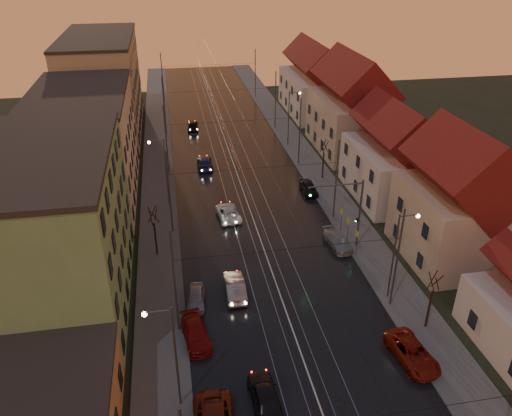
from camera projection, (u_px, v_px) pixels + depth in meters
ground at (321, 410)px, 31.86m from camera, size 160.00×160.00×0.00m
road at (234, 166)px, 66.56m from camera, size 16.00×120.00×0.04m
sidewalk_left at (158, 171)px, 64.98m from camera, size 4.00×120.00×0.15m
sidewalk_right at (306, 160)px, 68.10m from camera, size 4.00×120.00×0.15m
tram_rail_0 at (218, 166)px, 66.20m from camera, size 0.06×120.00×0.03m
tram_rail_1 at (228, 166)px, 66.43m from camera, size 0.06×120.00×0.03m
tram_rail_2 at (240, 165)px, 66.67m from camera, size 0.06×120.00×0.03m
tram_rail_3 at (250, 164)px, 66.89m from camera, size 0.06×120.00×0.03m
apartment_left_1 at (53, 236)px, 38.21m from camera, size 10.00×18.00×13.00m
apartment_left_2 at (86, 148)px, 55.80m from camera, size 10.00×20.00×12.00m
apartment_left_3 at (103, 86)px, 76.16m from camera, size 10.00×24.00×14.00m
house_right_1 at (458, 205)px, 44.96m from camera, size 8.67×10.20×10.80m
house_right_2 at (396, 159)px, 56.63m from camera, size 9.18×12.24×9.20m
house_right_3 at (352, 110)px, 69.09m from camera, size 9.18×14.28×11.50m
house_right_4 at (315, 83)px, 85.07m from camera, size 9.18×16.32×10.00m
catenary_pole_l_1 at (175, 283)px, 36.21m from camera, size 0.16×0.16×9.00m
catenary_pole_r_1 at (397, 260)px, 38.89m from camera, size 0.16×0.16×9.00m
catenary_pole_l_2 at (169, 193)px, 49.22m from camera, size 0.16×0.16×9.00m
catenary_pole_r_2 at (336, 180)px, 51.91m from camera, size 0.16×0.16×9.00m
catenary_pole_l_3 at (166, 140)px, 62.24m from camera, size 0.16×0.16×9.00m
catenary_pole_r_3 at (300, 132)px, 64.93m from camera, size 0.16×0.16×9.00m
catenary_pole_l_4 at (164, 106)px, 75.26m from camera, size 0.16×0.16×9.00m
catenary_pole_r_4 at (275, 100)px, 77.94m from camera, size 0.16×0.16×9.00m
catenary_pole_l_5 at (162, 78)px, 90.87m from camera, size 0.16×0.16×9.00m
catenary_pole_r_5 at (255, 74)px, 93.56m from camera, size 0.16×0.16×9.00m
street_lamp_0 at (170, 349)px, 29.87m from camera, size 1.75×0.32×8.00m
street_lamp_1 at (398, 248)px, 39.66m from camera, size 1.75×0.32×8.00m
street_lamp_2 at (163, 166)px, 54.17m from camera, size 1.75×0.32×8.00m
street_lamp_3 at (291, 113)px, 70.90m from camera, size 1.75×0.32×8.00m
traffic_light_mast at (350, 206)px, 46.56m from camera, size 5.30×0.32×7.20m
bare_tree_0 at (155, 232)px, 46.45m from camera, size 1.09×1.09×5.11m
bare_tree_1 at (430, 302)px, 37.49m from camera, size 1.09×1.09×5.11m
bare_tree_2 at (323, 160)px, 61.82m from camera, size 1.09×1.09×5.11m
driving_car_0 at (265, 395)px, 31.96m from camera, size 1.88×4.33×1.46m
driving_car_1 at (235, 287)px, 41.99m from camera, size 1.67×4.58×1.50m
driving_car_2 at (228, 212)px, 53.72m from camera, size 2.62×4.89×1.31m
driving_car_3 at (205, 163)px, 65.64m from camera, size 2.12×4.91×1.41m
driving_car_4 at (193, 125)px, 79.09m from camera, size 1.92×4.21×1.40m
parked_left_2 at (196, 334)px, 37.11m from camera, size 2.38×4.60×1.27m
parked_left_3 at (196, 298)px, 40.89m from camera, size 1.84×3.81×1.26m
parked_right_0 at (412, 353)px, 35.36m from camera, size 2.83×5.09×1.35m
parked_right_1 at (338, 241)px, 48.69m from camera, size 2.19×4.48×1.26m
parked_right_2 at (309, 188)px, 59.04m from camera, size 1.61×3.97×1.35m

